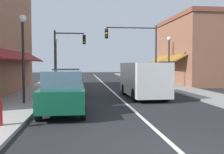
# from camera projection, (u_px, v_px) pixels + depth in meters

# --- Properties ---
(ground_plane) EXTENTS (80.00, 80.00, 0.00)m
(ground_plane) POSITION_uv_depth(u_px,v_px,m) (107.00, 86.00, 23.76)
(ground_plane) COLOR black
(sidewalk_left) EXTENTS (2.60, 56.00, 0.12)m
(sidewalk_left) POSITION_uv_depth(u_px,v_px,m) (45.00, 86.00, 23.12)
(sidewalk_left) COLOR #A39E99
(sidewalk_left) RESTS_ON ground
(sidewalk_right) EXTENTS (2.60, 56.00, 0.12)m
(sidewalk_right) POSITION_uv_depth(u_px,v_px,m) (165.00, 85.00, 24.39)
(sidewalk_right) COLOR gray
(sidewalk_right) RESTS_ON ground
(lane_center_stripe) EXTENTS (0.14, 52.00, 0.01)m
(lane_center_stripe) POSITION_uv_depth(u_px,v_px,m) (107.00, 86.00, 23.76)
(lane_center_stripe) COLOR silver
(lane_center_stripe) RESTS_ON ground
(storefront_right_block) EXTENTS (7.22, 10.20, 6.77)m
(storefront_right_block) POSITION_uv_depth(u_px,v_px,m) (199.00, 51.00, 26.70)
(storefront_right_block) COLOR #8E5B42
(storefront_right_block) RESTS_ON ground
(parked_car_nearest_left) EXTENTS (1.82, 4.12, 1.77)m
(parked_car_nearest_left) POSITION_uv_depth(u_px,v_px,m) (63.00, 92.00, 10.71)
(parked_car_nearest_left) COLOR #0F4C33
(parked_car_nearest_left) RESTS_ON ground
(parked_car_second_left) EXTENTS (1.88, 4.15, 1.77)m
(parked_car_second_left) POSITION_uv_depth(u_px,v_px,m) (67.00, 83.00, 15.90)
(parked_car_second_left) COLOR brown
(parked_car_second_left) RESTS_ON ground
(van_in_lane) EXTENTS (2.10, 5.22, 2.12)m
(van_in_lane) POSITION_uv_depth(u_px,v_px,m) (143.00, 79.00, 15.72)
(van_in_lane) COLOR silver
(van_in_lane) RESTS_ON ground
(traffic_signal_mast_arm) EXTENTS (5.01, 0.50, 5.70)m
(traffic_signal_mast_arm) POSITION_uv_depth(u_px,v_px,m) (138.00, 44.00, 24.57)
(traffic_signal_mast_arm) COLOR #333333
(traffic_signal_mast_arm) RESTS_ON ground
(traffic_signal_left_corner) EXTENTS (3.02, 0.50, 5.23)m
(traffic_signal_left_corner) POSITION_uv_depth(u_px,v_px,m) (66.00, 49.00, 24.83)
(traffic_signal_left_corner) COLOR #333333
(traffic_signal_left_corner) RESTS_ON ground
(street_lamp_left_near) EXTENTS (0.36, 0.36, 4.42)m
(street_lamp_left_near) POSITION_uv_depth(u_px,v_px,m) (23.00, 44.00, 12.60)
(street_lamp_left_near) COLOR black
(street_lamp_left_near) RESTS_ON ground
(street_lamp_right_mid) EXTENTS (0.36, 0.36, 4.36)m
(street_lamp_right_mid) POSITION_uv_depth(u_px,v_px,m) (169.00, 53.00, 22.07)
(street_lamp_right_mid) COLOR black
(street_lamp_right_mid) RESTS_ON ground
(street_lamp_left_far) EXTENTS (0.36, 0.36, 4.84)m
(street_lamp_left_far) POSITION_uv_depth(u_px,v_px,m) (56.00, 53.00, 27.99)
(street_lamp_left_far) COLOR black
(street_lamp_left_far) RESTS_ON ground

